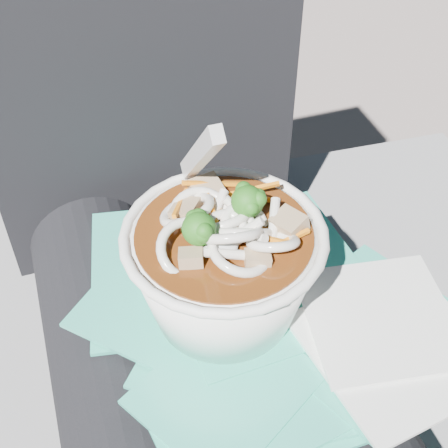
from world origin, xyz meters
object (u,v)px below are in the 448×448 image
object	(u,v)px
plastic_bag	(259,320)
udon_bowl	(224,262)
person_body	(188,292)
stone_ledge	(185,403)
lap	(215,383)

from	to	relation	value
plastic_bag	udon_bowl	xyz separation A→B (m)	(-0.03, 0.02, 0.07)
udon_bowl	person_body	bearing A→B (deg)	101.95
stone_ledge	plastic_bag	xyz separation A→B (m)	(0.04, -0.15, 0.36)
person_body	udon_bowl	distance (m)	0.14
plastic_bag	lap	bearing A→B (deg)	-177.17
person_body	plastic_bag	xyz separation A→B (m)	(0.04, -0.09, 0.05)
person_body	plastic_bag	world-z (taller)	person_body
stone_ledge	udon_bowl	distance (m)	0.45
lap	person_body	distance (m)	0.10
lap	udon_bowl	xyz separation A→B (m)	(0.02, 0.02, 0.15)
lap	udon_bowl	bearing A→B (deg)	51.62
lap	person_body	size ratio (longest dim) A/B	0.49
stone_ledge	plastic_bag	size ratio (longest dim) A/B	2.76
lap	person_body	world-z (taller)	person_body
lap	plastic_bag	xyz separation A→B (m)	(0.04, 0.00, 0.08)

